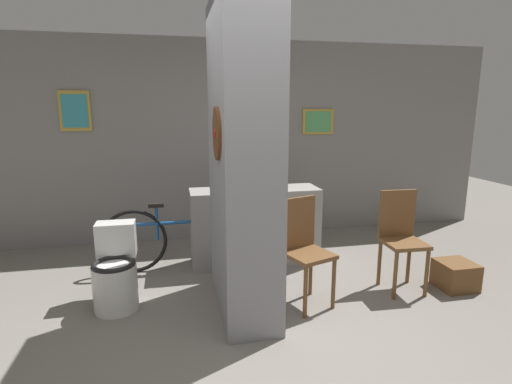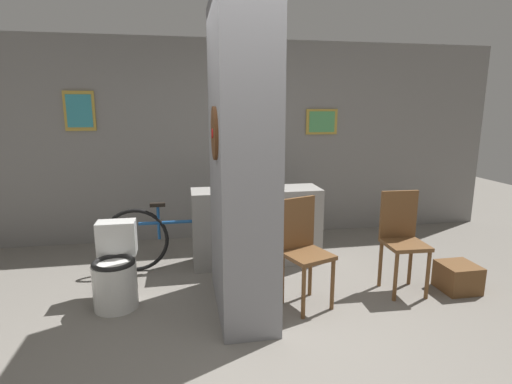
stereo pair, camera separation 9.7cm
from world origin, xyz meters
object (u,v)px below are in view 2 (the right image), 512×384
at_px(toilet, 116,272).
at_px(bottle_tall, 234,182).
at_px(chair_near_pillar, 303,247).
at_px(bicycle, 183,236).
at_px(chair_by_doorway, 402,237).

height_order(toilet, bottle_tall, bottle_tall).
height_order(chair_near_pillar, bicycle, chair_near_pillar).
bearing_deg(bottle_tall, toilet, -149.25).
height_order(chair_near_pillar, chair_by_doorway, same).
relative_size(toilet, chair_near_pillar, 0.75).
height_order(bicycle, bottle_tall, bottle_tall).
height_order(chair_by_doorway, bicycle, chair_by_doorway).
bearing_deg(bottle_tall, chair_near_pillar, -63.48).
bearing_deg(toilet, chair_by_doorway, -3.85).
distance_m(toilet, bicycle, 0.95).
bearing_deg(chair_near_pillar, bottle_tall, 96.65).
xyz_separation_m(toilet, bicycle, (0.60, 0.74, 0.05)).
bearing_deg(bicycle, bottle_tall, -4.85).
bearing_deg(chair_by_doorway, bottle_tall, 152.43).
relative_size(toilet, chair_by_doorway, 0.75).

